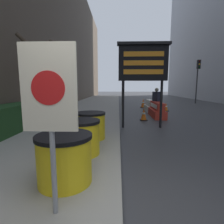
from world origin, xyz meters
TOP-DOWN VIEW (x-y plane):
  - building_left_facade at (-4.50, 9.80)m, footprint 0.40×50.40m
  - bare_tree at (-3.62, 6.26)m, footprint 1.45×1.76m
  - barrel_drum_foreground at (-0.89, 0.82)m, footprint 0.86×0.86m
  - barrel_drum_middle at (-0.89, 1.99)m, footprint 0.86×0.86m
  - barrel_drum_back at (-0.85, 3.16)m, footprint 0.86×0.86m
  - warning_sign at (-0.80, 0.11)m, footprint 0.60×0.08m
  - message_board at (0.90, 5.27)m, footprint 2.02×0.36m
  - jersey_barrier_red_striped at (2.08, 7.88)m, footprint 0.61×2.07m
  - jersey_barrier_white at (2.08, 10.08)m, footprint 0.53×1.97m
  - traffic_cone_near at (3.22, 10.26)m, footprint 0.32×0.32m
  - traffic_cone_mid at (1.94, 12.25)m, footprint 0.41×0.41m
  - traffic_cone_far at (1.21, 6.82)m, footprint 0.35×0.35m
  - traffic_light_near_curb at (0.31, 13.83)m, footprint 0.28×0.44m
  - traffic_light_far_side at (7.73, 16.00)m, footprint 0.28×0.44m
  - pedestrian_worker at (2.12, 8.30)m, footprint 0.43×0.49m

SIDE VIEW (x-z plane):
  - traffic_cone_near at x=3.22m, z-range -0.01..0.57m
  - traffic_cone_far at x=1.21m, z-range -0.01..0.61m
  - jersey_barrier_white at x=2.08m, z-range -0.05..0.74m
  - traffic_cone_mid at x=1.94m, z-range -0.01..0.73m
  - jersey_barrier_red_striped at x=2.08m, z-range -0.05..0.79m
  - barrel_drum_foreground at x=-0.89m, z-range 0.17..0.93m
  - barrel_drum_middle at x=-0.89m, z-range 0.17..0.93m
  - barrel_drum_back at x=-0.85m, z-range 0.17..0.93m
  - pedestrian_worker at x=2.12m, z-range 0.14..1.74m
  - warning_sign at x=-0.80m, z-range 0.53..2.47m
  - bare_tree at x=-3.62m, z-range 0.17..3.82m
  - message_board at x=0.90m, z-range 0.88..4.20m
  - traffic_light_near_curb at x=0.31m, z-range 0.85..4.57m
  - traffic_light_far_side at x=7.73m, z-range 0.94..5.17m
  - building_left_facade at x=-4.50m, z-range 0.00..13.08m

